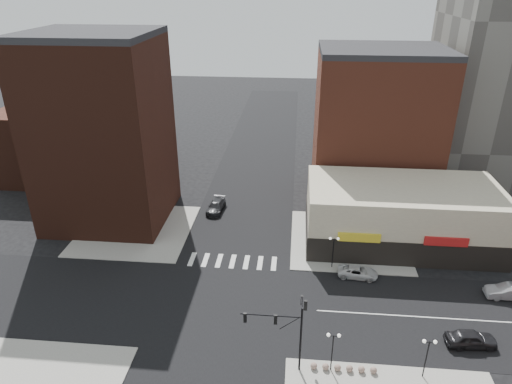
{
  "coord_description": "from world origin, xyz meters",
  "views": [
    {
      "loc": [
        7.16,
        -38.38,
        31.97
      ],
      "look_at": [
        3.06,
        5.37,
        11.0
      ],
      "focal_mm": 32.0,
      "sensor_mm": 36.0,
      "label": 1
    }
  ],
  "objects_px": {
    "street_lamp_se_b": "(428,349)",
    "dark_sedan_east": "(471,339)",
    "white_suv": "(358,272)",
    "silver_sedan": "(509,292)",
    "traffic_signal": "(290,323)",
    "dark_sedan_north": "(216,206)",
    "street_lamp_ne": "(334,245)",
    "street_lamp_se_a": "(333,343)"
  },
  "relations": [
    {
      "from": "traffic_signal",
      "to": "dark_sedan_north",
      "type": "relative_size",
      "value": 1.48
    },
    {
      "from": "traffic_signal",
      "to": "white_suv",
      "type": "bearing_deg",
      "value": 61.9
    },
    {
      "from": "dark_sedan_east",
      "to": "dark_sedan_north",
      "type": "relative_size",
      "value": 0.91
    },
    {
      "from": "traffic_signal",
      "to": "dark_sedan_north",
      "type": "bearing_deg",
      "value": 111.86
    },
    {
      "from": "street_lamp_se_a",
      "to": "silver_sedan",
      "type": "bearing_deg",
      "value": 31.42
    },
    {
      "from": "street_lamp_ne",
      "to": "street_lamp_se_a",
      "type": "bearing_deg",
      "value": -93.58
    },
    {
      "from": "street_lamp_ne",
      "to": "silver_sedan",
      "type": "bearing_deg",
      "value": -11.64
    },
    {
      "from": "traffic_signal",
      "to": "street_lamp_se_b",
      "type": "height_order",
      "value": "traffic_signal"
    },
    {
      "from": "white_suv",
      "to": "dark_sedan_north",
      "type": "xyz_separation_m",
      "value": [
        -19.31,
        14.71,
        0.12
      ]
    },
    {
      "from": "street_lamp_se_b",
      "to": "dark_sedan_east",
      "type": "relative_size",
      "value": 0.87
    },
    {
      "from": "street_lamp_se_a",
      "to": "street_lamp_se_b",
      "type": "xyz_separation_m",
      "value": [
        8.0,
        0.0,
        0.0
      ]
    },
    {
      "from": "silver_sedan",
      "to": "street_lamp_se_a",
      "type": "bearing_deg",
      "value": -58.27
    },
    {
      "from": "silver_sedan",
      "to": "street_lamp_se_b",
      "type": "bearing_deg",
      "value": -44.02
    },
    {
      "from": "white_suv",
      "to": "dark_sedan_north",
      "type": "bearing_deg",
      "value": 57.92
    },
    {
      "from": "traffic_signal",
      "to": "dark_sedan_north",
      "type": "xyz_separation_m",
      "value": [
        -11.65,
        29.04,
        -4.2
      ]
    },
    {
      "from": "traffic_signal",
      "to": "silver_sedan",
      "type": "distance_m",
      "value": 26.78
    },
    {
      "from": "street_lamp_ne",
      "to": "white_suv",
      "type": "xyz_separation_m",
      "value": [
        2.89,
        -1.5,
        -2.65
      ]
    },
    {
      "from": "dark_sedan_east",
      "to": "traffic_signal",
      "type": "bearing_deg",
      "value": 99.54
    },
    {
      "from": "street_lamp_ne",
      "to": "white_suv",
      "type": "relative_size",
      "value": 0.9
    },
    {
      "from": "traffic_signal",
      "to": "white_suv",
      "type": "relative_size",
      "value": 1.68
    },
    {
      "from": "street_lamp_se_b",
      "to": "dark_sedan_east",
      "type": "bearing_deg",
      "value": 39.01
    },
    {
      "from": "street_lamp_ne",
      "to": "silver_sedan",
      "type": "relative_size",
      "value": 0.86
    },
    {
      "from": "dark_sedan_east",
      "to": "silver_sedan",
      "type": "height_order",
      "value": "dark_sedan_east"
    },
    {
      "from": "silver_sedan",
      "to": "dark_sedan_north",
      "type": "height_order",
      "value": "silver_sedan"
    },
    {
      "from": "street_lamp_se_a",
      "to": "street_lamp_se_b",
      "type": "bearing_deg",
      "value": 0.0
    },
    {
      "from": "traffic_signal",
      "to": "white_suv",
      "type": "xyz_separation_m",
      "value": [
        7.65,
        14.33,
        -4.32
      ]
    },
    {
      "from": "white_suv",
      "to": "silver_sedan",
      "type": "bearing_deg",
      "value": -93.26
    },
    {
      "from": "silver_sedan",
      "to": "dark_sedan_north",
      "type": "distance_m",
      "value": 39.18
    },
    {
      "from": "white_suv",
      "to": "dark_sedan_east",
      "type": "bearing_deg",
      "value": -131.59
    },
    {
      "from": "street_lamp_se_a",
      "to": "dark_sedan_north",
      "type": "distance_m",
      "value": 33.13
    },
    {
      "from": "street_lamp_se_a",
      "to": "silver_sedan",
      "type": "relative_size",
      "value": 0.86
    },
    {
      "from": "dark_sedan_north",
      "to": "traffic_signal",
      "type": "bearing_deg",
      "value": -63.21
    },
    {
      "from": "street_lamp_se_a",
      "to": "street_lamp_ne",
      "type": "relative_size",
      "value": 1.0
    },
    {
      "from": "white_suv",
      "to": "silver_sedan",
      "type": "height_order",
      "value": "silver_sedan"
    },
    {
      "from": "street_lamp_se_b",
      "to": "street_lamp_ne",
      "type": "height_order",
      "value": "same"
    },
    {
      "from": "white_suv",
      "to": "silver_sedan",
      "type": "xyz_separation_m",
      "value": [
        15.95,
        -2.38,
        0.16
      ]
    },
    {
      "from": "street_lamp_se_b",
      "to": "dark_sedan_north",
      "type": "bearing_deg",
      "value": 128.72
    },
    {
      "from": "dark_sedan_north",
      "to": "street_lamp_se_b",
      "type": "bearing_deg",
      "value": -46.36
    },
    {
      "from": "street_lamp_se_a",
      "to": "dark_sedan_east",
      "type": "distance_m",
      "value": 14.31
    },
    {
      "from": "street_lamp_se_b",
      "to": "white_suv",
      "type": "xyz_separation_m",
      "value": [
        -4.11,
        14.5,
        -2.65
      ]
    },
    {
      "from": "traffic_signal",
      "to": "dark_sedan_east",
      "type": "relative_size",
      "value": 1.64
    },
    {
      "from": "silver_sedan",
      "to": "dark_sedan_north",
      "type": "xyz_separation_m",
      "value": [
        -35.26,
        17.09,
        -0.04
      ]
    }
  ]
}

